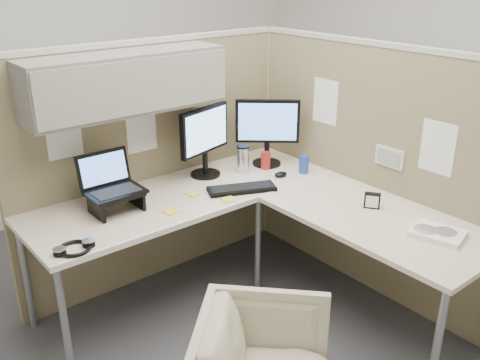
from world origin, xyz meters
TOP-DOWN VIEW (x-y plane):
  - ground at (0.00, 0.00)m, footprint 4.50×4.50m
  - partition_back at (-0.22, 0.83)m, footprint 2.00×0.36m
  - partition_right at (0.90, -0.07)m, footprint 0.07×2.03m
  - desk at (0.12, 0.13)m, footprint 2.00×1.98m
  - monitor_left at (0.16, 0.69)m, footprint 0.43×0.20m
  - monitor_right at (0.62, 0.59)m, footprint 0.36×0.31m
  - laptop_station at (-0.56, 0.59)m, footprint 0.31×0.27m
  - keyboard at (0.18, 0.33)m, footprint 0.45×0.30m
  - mouse at (0.53, 0.35)m, footprint 0.10×0.07m
  - travel_mug at (0.40, 0.59)m, footprint 0.09×0.09m
  - soda_can_green at (0.71, 0.31)m, footprint 0.07×0.07m
  - soda_can_silver at (0.56, 0.53)m, footprint 0.07×0.07m
  - sticky_note_c at (-0.40, 0.61)m, footprint 0.09×0.09m
  - sticky_note_a at (-0.33, 0.35)m, footprint 0.08×0.08m
  - sticky_note_d at (-0.09, 0.48)m, footprint 0.08×0.08m
  - sticky_note_b at (0.03, 0.27)m, footprint 0.09×0.09m
  - headphones at (-0.94, 0.28)m, footprint 0.21×0.18m
  - paper_stack at (0.60, -0.78)m, footprint 0.26×0.30m
  - desk_clock at (0.61, -0.34)m, footprint 0.08×0.10m

SIDE VIEW (x-z plane):
  - ground at x=0.00m, z-range 0.00..0.00m
  - desk at x=0.12m, z-range 0.32..1.05m
  - sticky_note_c at x=-0.40m, z-range 0.73..0.74m
  - sticky_note_a at x=-0.33m, z-range 0.73..0.74m
  - sticky_note_d at x=-0.09m, z-range 0.73..0.74m
  - sticky_note_b at x=0.03m, z-range 0.73..0.74m
  - keyboard at x=0.18m, z-range 0.73..0.75m
  - headphones at x=-0.94m, z-range 0.73..0.76m
  - paper_stack at x=0.60m, z-range 0.73..0.76m
  - mouse at x=0.53m, z-range 0.73..0.76m
  - desk_clock at x=0.61m, z-range 0.73..0.82m
  - soda_can_green at x=0.71m, z-range 0.73..0.85m
  - soda_can_silver at x=0.56m, z-range 0.73..0.85m
  - partition_right at x=0.90m, z-range 0.00..1.63m
  - travel_mug at x=0.40m, z-range 0.73..0.91m
  - laptop_station at x=-0.56m, z-range 0.69..1.02m
  - monitor_left at x=0.16m, z-range 0.77..1.24m
  - monitor_right at x=0.62m, z-range 0.77..1.24m
  - partition_back at x=-0.22m, z-range 0.28..1.91m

